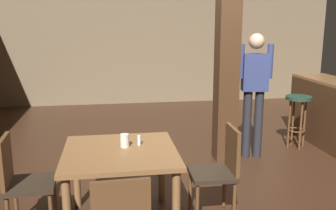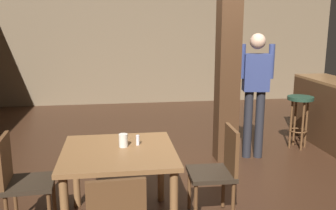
{
  "view_description": "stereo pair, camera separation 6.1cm",
  "coord_description": "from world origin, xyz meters",
  "px_view_note": "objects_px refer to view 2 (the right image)",
  "views": [
    {
      "loc": [
        -1.26,
        -4.21,
        1.85
      ],
      "look_at": [
        -0.6,
        -0.06,
        0.93
      ],
      "focal_mm": 40.0,
      "sensor_mm": 36.0,
      "label": 1
    },
    {
      "loc": [
        -1.2,
        -4.22,
        1.85
      ],
      "look_at": [
        -0.6,
        -0.06,
        0.93
      ],
      "focal_mm": 40.0,
      "sensor_mm": 36.0,
      "label": 2
    }
  ],
  "objects_px": {
    "standing_person": "(255,87)",
    "salt_shaker": "(138,140)",
    "dining_table": "(119,162)",
    "bar_counter": "(331,114)",
    "chair_west": "(20,178)",
    "napkin_cup": "(123,140)",
    "bar_stool_near": "(300,109)",
    "chair_east": "(219,168)"
  },
  "relations": [
    {
      "from": "bar_stool_near",
      "to": "standing_person",
      "type": "bearing_deg",
      "value": -160.39
    },
    {
      "from": "chair_west",
      "to": "chair_east",
      "type": "relative_size",
      "value": 1.0
    },
    {
      "from": "chair_west",
      "to": "napkin_cup",
      "type": "bearing_deg",
      "value": 3.52
    },
    {
      "from": "dining_table",
      "to": "standing_person",
      "type": "bearing_deg",
      "value": 39.88
    },
    {
      "from": "napkin_cup",
      "to": "bar_counter",
      "type": "distance_m",
      "value": 3.62
    },
    {
      "from": "bar_counter",
      "to": "dining_table",
      "type": "bearing_deg",
      "value": -150.02
    },
    {
      "from": "chair_east",
      "to": "standing_person",
      "type": "height_order",
      "value": "standing_person"
    },
    {
      "from": "chair_east",
      "to": "bar_stool_near",
      "type": "xyz_separation_m",
      "value": [
        1.76,
        1.84,
        0.1
      ]
    },
    {
      "from": "dining_table",
      "to": "salt_shaker",
      "type": "height_order",
      "value": "salt_shaker"
    },
    {
      "from": "dining_table",
      "to": "salt_shaker",
      "type": "xyz_separation_m",
      "value": [
        0.18,
        0.12,
        0.16
      ]
    },
    {
      "from": "dining_table",
      "to": "napkin_cup",
      "type": "xyz_separation_m",
      "value": [
        0.05,
        0.09,
        0.17
      ]
    },
    {
      "from": "bar_counter",
      "to": "bar_stool_near",
      "type": "distance_m",
      "value": 0.51
    },
    {
      "from": "dining_table",
      "to": "chair_west",
      "type": "height_order",
      "value": "chair_west"
    },
    {
      "from": "dining_table",
      "to": "bar_stool_near",
      "type": "bearing_deg",
      "value": 34.58
    },
    {
      "from": "bar_stool_near",
      "to": "chair_west",
      "type": "bearing_deg",
      "value": -152.84
    },
    {
      "from": "bar_counter",
      "to": "napkin_cup",
      "type": "bearing_deg",
      "value": -150.82
    },
    {
      "from": "standing_person",
      "to": "salt_shaker",
      "type": "bearing_deg",
      "value": -139.45
    },
    {
      "from": "dining_table",
      "to": "standing_person",
      "type": "relative_size",
      "value": 0.59
    },
    {
      "from": "chair_west",
      "to": "dining_table",
      "type": "bearing_deg",
      "value": -1.89
    },
    {
      "from": "napkin_cup",
      "to": "dining_table",
      "type": "bearing_deg",
      "value": -118.47
    },
    {
      "from": "bar_counter",
      "to": "bar_stool_near",
      "type": "xyz_separation_m",
      "value": [
        -0.5,
        0.01,
        0.09
      ]
    },
    {
      "from": "standing_person",
      "to": "bar_stool_near",
      "type": "xyz_separation_m",
      "value": [
        0.82,
        0.29,
        -0.4
      ]
    },
    {
      "from": "standing_person",
      "to": "bar_stool_near",
      "type": "distance_m",
      "value": 0.96
    },
    {
      "from": "dining_table",
      "to": "chair_east",
      "type": "distance_m",
      "value": 0.95
    },
    {
      "from": "chair_west",
      "to": "salt_shaker",
      "type": "relative_size",
      "value": 9.26
    },
    {
      "from": "standing_person",
      "to": "bar_counter",
      "type": "xyz_separation_m",
      "value": [
        1.32,
        0.28,
        -0.49
      ]
    },
    {
      "from": "dining_table",
      "to": "napkin_cup",
      "type": "distance_m",
      "value": 0.2
    },
    {
      "from": "bar_counter",
      "to": "chair_west",
      "type": "bearing_deg",
      "value": -155.95
    },
    {
      "from": "chair_west",
      "to": "bar_stool_near",
      "type": "height_order",
      "value": "chair_west"
    },
    {
      "from": "chair_east",
      "to": "napkin_cup",
      "type": "bearing_deg",
      "value": 175.56
    },
    {
      "from": "napkin_cup",
      "to": "standing_person",
      "type": "xyz_separation_m",
      "value": [
        1.83,
        1.48,
        0.2
      ]
    },
    {
      "from": "chair_west",
      "to": "bar_counter",
      "type": "bearing_deg",
      "value": 24.05
    },
    {
      "from": "dining_table",
      "to": "salt_shaker",
      "type": "distance_m",
      "value": 0.27
    },
    {
      "from": "chair_west",
      "to": "chair_east",
      "type": "height_order",
      "value": "same"
    },
    {
      "from": "chair_west",
      "to": "bar_stool_near",
      "type": "distance_m",
      "value": 4.01
    },
    {
      "from": "salt_shaker",
      "to": "dining_table",
      "type": "bearing_deg",
      "value": -147.18
    },
    {
      "from": "bar_counter",
      "to": "bar_stool_near",
      "type": "relative_size",
      "value": 2.2
    },
    {
      "from": "dining_table",
      "to": "bar_counter",
      "type": "bearing_deg",
      "value": 29.98
    },
    {
      "from": "chair_east",
      "to": "standing_person",
      "type": "xyz_separation_m",
      "value": [
        0.93,
        1.55,
        0.5
      ]
    },
    {
      "from": "chair_west",
      "to": "chair_east",
      "type": "bearing_deg",
      "value": -0.42
    },
    {
      "from": "napkin_cup",
      "to": "salt_shaker",
      "type": "xyz_separation_m",
      "value": [
        0.13,
        0.03,
        -0.01
      ]
    },
    {
      "from": "salt_shaker",
      "to": "standing_person",
      "type": "relative_size",
      "value": 0.06
    }
  ]
}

